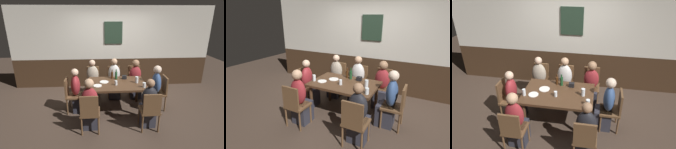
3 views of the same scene
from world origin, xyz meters
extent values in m
plane|color=#423328|center=(0.00, 0.00, 0.00)|extent=(12.00, 12.00, 0.00)
cube|color=#3D2819|center=(0.00, 1.65, 0.47)|extent=(6.40, 0.10, 0.95)
cube|color=beige|center=(0.00, 1.65, 1.77)|extent=(6.40, 0.10, 1.65)
cube|color=#233828|center=(0.04, 1.58, 1.79)|extent=(0.56, 0.03, 0.68)
cube|color=#472D1C|center=(0.00, 0.00, 0.71)|extent=(1.41, 0.94, 0.05)
cylinder|color=#472D1C|center=(-0.60, -0.39, 0.34)|extent=(0.07, 0.07, 0.69)
cylinder|color=#472D1C|center=(0.60, -0.39, 0.34)|extent=(0.07, 0.07, 0.69)
cylinder|color=#472D1C|center=(-0.60, 0.39, 0.34)|extent=(0.07, 0.07, 0.69)
cylinder|color=#472D1C|center=(0.60, 0.39, 0.34)|extent=(0.07, 0.07, 0.69)
cube|color=brown|center=(-0.62, -0.81, 0.43)|extent=(0.40, 0.40, 0.04)
cube|color=brown|center=(-0.62, -0.99, 0.67)|extent=(0.36, 0.04, 0.43)
cylinder|color=brown|center=(-0.79, -0.64, 0.21)|extent=(0.04, 0.04, 0.41)
cylinder|color=brown|center=(-0.45, -0.64, 0.21)|extent=(0.04, 0.04, 0.41)
cylinder|color=brown|center=(-0.79, -0.98, 0.21)|extent=(0.04, 0.04, 0.41)
cylinder|color=brown|center=(-0.45, -0.98, 0.21)|extent=(0.04, 0.04, 0.41)
cube|color=brown|center=(1.04, 0.00, 0.43)|extent=(0.40, 0.40, 0.04)
cube|color=brown|center=(1.22, 0.00, 0.67)|extent=(0.04, 0.36, 0.43)
cylinder|color=brown|center=(0.87, -0.17, 0.21)|extent=(0.04, 0.04, 0.41)
cylinder|color=brown|center=(0.87, 0.17, 0.21)|extent=(0.04, 0.04, 0.41)
cylinder|color=brown|center=(1.21, -0.17, 0.21)|extent=(0.04, 0.04, 0.41)
cylinder|color=brown|center=(1.21, 0.17, 0.21)|extent=(0.04, 0.04, 0.41)
cube|color=brown|center=(-1.04, 0.00, 0.43)|extent=(0.40, 0.40, 0.04)
cube|color=brown|center=(-1.22, 0.00, 0.67)|extent=(0.04, 0.36, 0.43)
cylinder|color=brown|center=(-0.87, 0.17, 0.21)|extent=(0.04, 0.04, 0.41)
cylinder|color=brown|center=(-0.87, -0.17, 0.21)|extent=(0.04, 0.04, 0.41)
cylinder|color=brown|center=(-1.21, 0.17, 0.21)|extent=(0.04, 0.04, 0.41)
cylinder|color=brown|center=(-1.21, -0.17, 0.21)|extent=(0.04, 0.04, 0.41)
cube|color=brown|center=(0.62, 0.81, 0.43)|extent=(0.40, 0.40, 0.04)
cube|color=brown|center=(0.62, 0.99, 0.67)|extent=(0.36, 0.04, 0.43)
cylinder|color=brown|center=(0.79, 0.64, 0.21)|extent=(0.04, 0.04, 0.41)
cylinder|color=brown|center=(0.45, 0.64, 0.21)|extent=(0.04, 0.04, 0.41)
cylinder|color=brown|center=(0.79, 0.98, 0.21)|extent=(0.04, 0.04, 0.41)
cylinder|color=brown|center=(0.45, 0.98, 0.21)|extent=(0.04, 0.04, 0.41)
cube|color=brown|center=(0.62, -0.81, 0.43)|extent=(0.40, 0.40, 0.04)
cube|color=brown|center=(0.62, -0.99, 0.67)|extent=(0.36, 0.04, 0.43)
cylinder|color=brown|center=(0.45, -0.64, 0.21)|extent=(0.04, 0.04, 0.41)
cylinder|color=brown|center=(0.79, -0.64, 0.21)|extent=(0.04, 0.04, 0.41)
cylinder|color=brown|center=(0.45, -0.98, 0.21)|extent=(0.04, 0.04, 0.41)
cylinder|color=brown|center=(0.79, -0.98, 0.21)|extent=(0.04, 0.04, 0.41)
cube|color=brown|center=(-0.62, 0.81, 0.43)|extent=(0.40, 0.40, 0.04)
cube|color=brown|center=(-0.62, 0.99, 0.67)|extent=(0.36, 0.04, 0.43)
cylinder|color=brown|center=(-0.45, 0.64, 0.21)|extent=(0.04, 0.04, 0.41)
cylinder|color=brown|center=(-0.79, 0.64, 0.21)|extent=(0.04, 0.04, 0.41)
cylinder|color=brown|center=(-0.45, 0.98, 0.21)|extent=(0.04, 0.04, 0.41)
cylinder|color=brown|center=(-0.79, 0.98, 0.21)|extent=(0.04, 0.04, 0.41)
cube|color=brown|center=(0.00, 0.81, 0.43)|extent=(0.40, 0.40, 0.04)
cube|color=brown|center=(0.00, 0.99, 0.67)|extent=(0.36, 0.04, 0.43)
cylinder|color=brown|center=(0.17, 0.64, 0.21)|extent=(0.04, 0.04, 0.41)
cylinder|color=brown|center=(-0.17, 0.64, 0.21)|extent=(0.04, 0.04, 0.41)
cylinder|color=brown|center=(0.17, 0.98, 0.21)|extent=(0.04, 0.04, 0.41)
cylinder|color=brown|center=(-0.17, 0.98, 0.21)|extent=(0.04, 0.04, 0.41)
cube|color=#2D2D38|center=(-0.62, -0.68, 0.23)|extent=(0.32, 0.34, 0.45)
ellipsoid|color=maroon|center=(-0.62, -0.77, 0.71)|extent=(0.34, 0.22, 0.52)
sphere|color=tan|center=(-0.62, -0.77, 1.05)|extent=(0.20, 0.20, 0.20)
cube|color=#2D2D38|center=(0.91, 0.00, 0.23)|extent=(0.34, 0.32, 0.45)
ellipsoid|color=#334C7A|center=(1.00, 0.00, 0.71)|extent=(0.22, 0.34, 0.53)
sphere|color=beige|center=(1.00, 0.00, 1.07)|extent=(0.20, 0.20, 0.20)
cube|color=#2D2D38|center=(-0.91, 0.00, 0.23)|extent=(0.34, 0.32, 0.45)
ellipsoid|color=maroon|center=(-1.00, 0.00, 0.70)|extent=(0.22, 0.34, 0.51)
sphere|color=#DBB293|center=(-1.00, 0.00, 1.04)|extent=(0.18, 0.18, 0.18)
cube|color=#2D2D38|center=(0.62, 0.68, 0.23)|extent=(0.32, 0.34, 0.45)
ellipsoid|color=maroon|center=(0.62, 0.77, 0.69)|extent=(0.34, 0.22, 0.48)
sphere|color=#936B4C|center=(0.62, 0.77, 1.02)|extent=(0.21, 0.21, 0.21)
cube|color=#2D2D38|center=(0.62, -0.68, 0.23)|extent=(0.32, 0.34, 0.45)
ellipsoid|color=black|center=(0.62, -0.77, 0.70)|extent=(0.34, 0.22, 0.50)
sphere|color=#936B4C|center=(0.62, -0.77, 1.03)|extent=(0.18, 0.18, 0.18)
cube|color=#2D2D38|center=(-0.62, 0.68, 0.23)|extent=(0.32, 0.34, 0.45)
ellipsoid|color=tan|center=(-0.62, 0.77, 0.71)|extent=(0.34, 0.22, 0.52)
sphere|color=#DBB293|center=(-0.62, 0.77, 1.05)|extent=(0.17, 0.17, 0.17)
cube|color=#2D2D38|center=(0.00, 0.68, 0.23)|extent=(0.32, 0.34, 0.45)
ellipsoid|color=silver|center=(0.00, 0.77, 0.72)|extent=(0.34, 0.22, 0.54)
sphere|color=tan|center=(0.00, 0.77, 1.08)|extent=(0.18, 0.18, 0.18)
cylinder|color=silver|center=(0.61, -0.31, 0.80)|extent=(0.08, 0.08, 0.12)
cylinder|color=silver|center=(0.61, -0.31, 0.78)|extent=(0.07, 0.07, 0.08)
cylinder|color=silver|center=(0.50, -0.02, 0.82)|extent=(0.08, 0.08, 0.16)
cylinder|color=#C6842D|center=(0.50, -0.02, 0.80)|extent=(0.07, 0.07, 0.12)
cylinder|color=silver|center=(-0.64, -0.20, 0.81)|extent=(0.07, 0.07, 0.14)
cylinder|color=#C6842D|center=(-0.64, -0.20, 0.78)|extent=(0.06, 0.06, 0.08)
cylinder|color=silver|center=(-0.02, -0.13, 0.80)|extent=(0.07, 0.07, 0.11)
cylinder|color=#331E14|center=(-0.02, -0.13, 0.77)|extent=(0.06, 0.06, 0.06)
cylinder|color=#194723|center=(0.01, 0.29, 0.83)|extent=(0.06, 0.06, 0.19)
cylinder|color=#194723|center=(0.01, 0.29, 0.96)|extent=(0.03, 0.03, 0.07)
cylinder|color=#42230F|center=(-0.09, 0.33, 0.82)|extent=(0.06, 0.06, 0.17)
cylinder|color=#42230F|center=(-0.09, 0.33, 0.94)|extent=(0.03, 0.03, 0.07)
cylinder|color=white|center=(-0.31, 0.08, 0.75)|extent=(0.22, 0.22, 0.01)
cylinder|color=white|center=(-0.47, -0.16, 0.75)|extent=(0.20, 0.20, 0.01)
cube|color=black|center=(0.23, 0.27, 0.79)|extent=(0.11, 0.09, 0.09)
camera|label=1|loc=(-0.38, -4.00, 2.36)|focal=28.12mm
camera|label=2|loc=(1.54, -3.18, 2.13)|focal=28.40mm
camera|label=3|loc=(0.71, -3.39, 3.02)|focal=33.09mm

